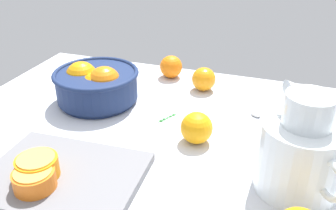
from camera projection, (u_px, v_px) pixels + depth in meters
The scene contains 12 objects.
ground_plane at pixel (172, 144), 85.41cm from camera, with size 115.59×83.19×3.00cm, color silver.
fruit_bowl at pixel (96, 84), 98.90cm from camera, with size 22.99×22.99×11.03cm.
juice_pitcher at pixel (300, 157), 66.53cm from camera, with size 15.38×18.13×20.19cm.
cutting_board at pixel (63, 177), 70.94cm from camera, with size 29.99×22.86×1.91cm, color slate.
orange_half_0 at pixel (37, 167), 68.78cm from camera, with size 7.96×7.96×4.31cm.
orange_half_1 at pixel (34, 179), 66.10cm from camera, with size 7.72×7.72×3.74cm.
loose_orange_0 at pixel (171, 67), 114.55cm from camera, with size 7.02×7.02×7.02cm, color orange.
loose_orange_1 at pixel (204, 79), 106.14cm from camera, with size 6.94×6.94×6.94cm, color orange.
loose_orange_2 at pixel (197, 128), 81.95cm from camera, with size 7.31×7.31×7.31cm, color orange.
loose_orange_3 at pixel (332, 141), 77.68cm from camera, with size 6.87×6.87×6.87cm, color orange.
spoon at pixel (250, 108), 96.83cm from camera, with size 9.84×12.95×1.00cm.
herb_sprig_1 at pixel (167, 118), 92.75cm from camera, with size 3.33×5.94×0.99cm.
Camera 1 is at (22.29, -67.53, 46.69)cm, focal length 39.02 mm.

